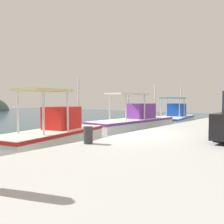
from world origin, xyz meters
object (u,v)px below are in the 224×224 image
object	(u,v)px
fishing_boat_second	(53,136)
mooring_bollard_nearest	(88,135)
fishing_boat_fourth	(175,118)
fishing_boat_third	(134,123)

from	to	relation	value
fishing_boat_second	mooring_bollard_nearest	world-z (taller)	fishing_boat_second
fishing_boat_second	mooring_bollard_nearest	size ratio (longest dim) A/B	10.66
fishing_boat_fourth	mooring_bollard_nearest	size ratio (longest dim) A/B	11.25
mooring_bollard_nearest	fishing_boat_fourth	bearing A→B (deg)	13.99
fishing_boat_second	mooring_bollard_nearest	distance (m)	3.19
mooring_bollard_nearest	fishing_boat_second	bearing A→B (deg)	70.12
fishing_boat_second	fishing_boat_third	xyz separation A→B (m)	(6.16, 0.13, 0.02)
fishing_boat_fourth	mooring_bollard_nearest	world-z (taller)	fishing_boat_fourth
fishing_boat_fourth	mooring_bollard_nearest	bearing A→B (deg)	-166.01
fishing_boat_second	fishing_boat_fourth	distance (m)	12.83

